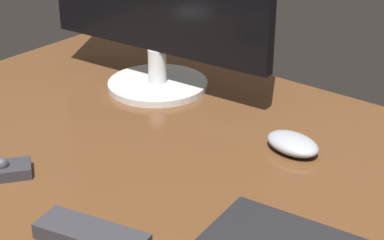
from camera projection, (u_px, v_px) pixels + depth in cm
name	position (u px, v px, depth cm)	size (l,w,h in cm)	color
desk	(207.00, 172.00, 108.16)	(140.00, 84.00, 2.00)	brown
computer_mouse	(293.00, 144.00, 111.91)	(10.36, 6.73, 3.10)	#999EA5
tv_remote	(92.00, 236.00, 88.09)	(16.28, 5.53, 2.39)	#2D2D33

